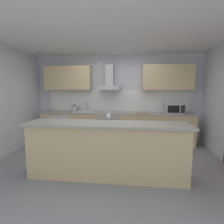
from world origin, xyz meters
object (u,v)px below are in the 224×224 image
sink (86,111)px  chopping_board (142,113)px  wine_glass (109,116)px  kettle (74,109)px  oven (109,127)px  range_hood (109,82)px  microwave (174,108)px  refrigerator (63,127)px

sink → chopping_board: sink is taller
wine_glass → chopping_board: size_ratio=0.52×
kettle → oven: bearing=1.9°
kettle → range_hood: bearing=9.0°
microwave → wine_glass: microwave is taller
oven → microwave: 1.92m
oven → range_hood: 1.33m
refrigerator → microwave: 3.30m
refrigerator → sink: bearing=1.1°
sink → range_hood: bearing=9.9°
oven → sink: 0.83m
refrigerator → oven: bearing=0.1°
sink → wine_glass: wine_glass is taller
chopping_board → sink: bearing=178.8°
range_hood → chopping_board: 1.31m
range_hood → wine_glass: size_ratio=4.05×
refrigerator → kettle: (0.39, -0.03, 0.58)m
wine_glass → chopping_board: bearing=70.7°
refrigerator → kettle: 0.70m
oven → sink: (-0.68, 0.01, 0.47)m
oven → sink: sink is taller
microwave → sink: microwave is taller
oven → wine_glass: wine_glass is taller
sink → kettle: size_ratio=1.73×
oven → range_hood: (-0.00, 0.13, 1.33)m
refrigerator → chopping_board: 2.42m
range_hood → microwave: bearing=-4.9°
sink → range_hood: range_hood is taller
kettle → wine_glass: size_ratio=1.62×
oven → microwave: bearing=-0.9°
sink → range_hood: size_ratio=0.69×
refrigerator → sink: (0.73, 0.01, 0.50)m
microwave → oven: bearing=179.1°
oven → sink: bearing=179.1°
microwave → range_hood: (-1.83, 0.16, 0.74)m
oven → kettle: size_ratio=2.77×
oven → range_hood: range_hood is taller
wine_glass → chopping_board: 2.12m
sink → kettle: bearing=-172.7°
sink → wine_glass: size_ratio=2.81×
oven → wine_glass: (0.26, -2.01, 0.65)m
refrigerator → range_hood: (1.41, 0.13, 1.36)m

